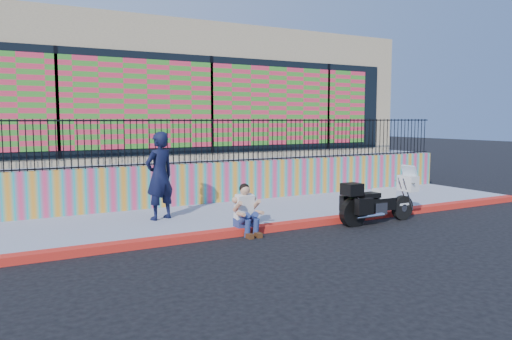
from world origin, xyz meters
TOP-DOWN VIEW (x-y plane):
  - ground at (0.00, 0.00)m, footprint 90.00×90.00m
  - red_curb at (0.00, 0.00)m, footprint 16.00×0.30m
  - sidewalk at (0.00, 1.65)m, footprint 16.00×3.00m
  - mural_wall at (0.00, 3.25)m, footprint 16.00×0.20m
  - metal_fence at (0.00, 3.25)m, footprint 15.80×0.04m
  - elevated_platform at (0.00, 8.35)m, footprint 16.00×10.00m
  - storefront_building at (0.00, 8.13)m, footprint 14.00×8.06m
  - police_motorcycle at (2.16, -0.50)m, footprint 2.14×0.71m
  - police_officer at (-2.39, 1.72)m, footprint 0.85×0.70m
  - seated_man at (-1.08, -0.10)m, footprint 0.54×0.71m

SIDE VIEW (x-z plane):
  - ground at x=0.00m, z-range 0.00..0.00m
  - red_curb at x=0.00m, z-range 0.00..0.15m
  - sidewalk at x=0.00m, z-range 0.00..0.15m
  - seated_man at x=-1.08m, z-range -0.08..0.98m
  - police_motorcycle at x=2.16m, z-range -0.11..1.22m
  - elevated_platform at x=0.00m, z-range 0.00..1.25m
  - mural_wall at x=0.00m, z-range 0.15..1.25m
  - police_officer at x=-2.39m, z-range 0.15..2.16m
  - metal_fence at x=0.00m, z-range 1.25..2.45m
  - storefront_building at x=0.00m, z-range 1.25..5.25m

